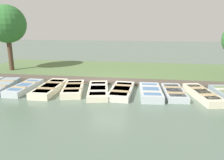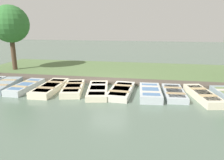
{
  "view_description": "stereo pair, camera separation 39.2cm",
  "coord_description": "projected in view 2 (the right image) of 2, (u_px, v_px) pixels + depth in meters",
  "views": [
    {
      "loc": [
        13.76,
        2.33,
        4.1
      ],
      "look_at": [
        0.61,
        0.35,
        0.65
      ],
      "focal_mm": 35.0,
      "sensor_mm": 36.0,
      "label": 1
    },
    {
      "loc": [
        13.69,
        2.72,
        4.1
      ],
      "look_at": [
        0.61,
        0.35,
        0.65
      ],
      "focal_mm": 35.0,
      "sensor_mm": 36.0,
      "label": 2
    }
  ],
  "objects": [
    {
      "name": "rowboat_4",
      "position": [
        73.0,
        88.0,
        13.55
      ],
      "size": [
        3.23,
        1.75,
        0.39
      ],
      "rotation": [
        0.0,
        0.0,
        0.21
      ],
      "color": "beige",
      "rests_on": "ground_plane"
    },
    {
      "name": "rowboat_6",
      "position": [
        121.0,
        91.0,
        13.15
      ],
      "size": [
        3.4,
        1.4,
        0.35
      ],
      "rotation": [
        0.0,
        0.0,
        -0.05
      ],
      "color": "beige",
      "rests_on": "ground_plane"
    },
    {
      "name": "rowboat_7",
      "position": [
        150.0,
        92.0,
        12.67
      ],
      "size": [
        2.99,
        1.39,
        0.44
      ],
      "rotation": [
        0.0,
        0.0,
        0.07
      ],
      "color": "#B2BCC1",
      "rests_on": "ground_plane"
    },
    {
      "name": "dock_walkway",
      "position": [
        112.0,
        81.0,
        15.63
      ],
      "size": [
        1.17,
        21.41,
        0.21
      ],
      "color": "#51473D",
      "rests_on": "ground_plane"
    },
    {
      "name": "park_tree_far_left",
      "position": [
        10.0,
        24.0,
        18.44
      ],
      "size": [
        3.14,
        3.14,
        5.64
      ],
      "color": "#4C3828",
      "rests_on": "ground_plane"
    },
    {
      "name": "ground_plane",
      "position": [
        109.0,
        87.0,
        14.54
      ],
      "size": [
        80.0,
        80.0,
        0.0
      ],
      "primitive_type": "plane",
      "color": "#566B5B"
    },
    {
      "name": "rowboat_9",
      "position": [
        203.0,
        95.0,
        12.26
      ],
      "size": [
        3.56,
        1.7,
        0.41
      ],
      "rotation": [
        0.0,
        0.0,
        0.21
      ],
      "color": "beige",
      "rests_on": "ground_plane"
    },
    {
      "name": "rowboat_8",
      "position": [
        174.0,
        93.0,
        12.75
      ],
      "size": [
        3.06,
        1.31,
        0.34
      ],
      "rotation": [
        0.0,
        0.0,
        0.06
      ],
      "color": "#B2BCC1",
      "rests_on": "ground_plane"
    },
    {
      "name": "shore_bank",
      "position": [
        119.0,
        70.0,
        19.28
      ],
      "size": [
        8.0,
        24.0,
        0.14
      ],
      "color": "#567042",
      "rests_on": "ground_plane"
    },
    {
      "name": "rowboat_1",
      "position": [
        5.0,
        85.0,
        14.32
      ],
      "size": [
        3.4,
        1.62,
        0.38
      ],
      "rotation": [
        0.0,
        0.0,
        0.17
      ],
      "color": "#8C9EA8",
      "rests_on": "ground_plane"
    },
    {
      "name": "rowboat_2",
      "position": [
        25.0,
        87.0,
        13.92
      ],
      "size": [
        3.16,
        1.1,
        0.39
      ],
      "rotation": [
        0.0,
        0.0,
        -0.02
      ],
      "color": "#B2BCC1",
      "rests_on": "ground_plane"
    },
    {
      "name": "rowboat_5",
      "position": [
        98.0,
        90.0,
        13.26
      ],
      "size": [
        3.57,
        1.78,
        0.35
      ],
      "rotation": [
        0.0,
        0.0,
        0.19
      ],
      "color": "beige",
      "rests_on": "ground_plane"
    },
    {
      "name": "rowboat_3",
      "position": [
        51.0,
        87.0,
        13.72
      ],
      "size": [
        3.6,
        1.23,
        0.4
      ],
      "rotation": [
        0.0,
        0.0,
        0.02
      ],
      "color": "beige",
      "rests_on": "ground_plane"
    }
  ]
}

